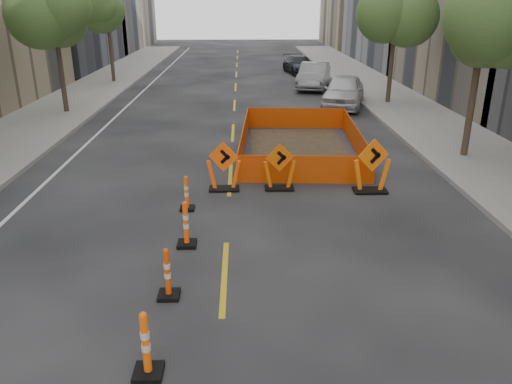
{
  "coord_description": "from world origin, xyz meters",
  "views": [
    {
      "loc": [
        0.4,
        -5.06,
        5.38
      ],
      "look_at": [
        0.72,
        5.99,
        1.1
      ],
      "focal_mm": 35.0,
      "sensor_mm": 36.0,
      "label": 1
    }
  ],
  "objects_px": {
    "channelizer_5": "(186,224)",
    "channelizer_6": "(186,193)",
    "channelizer_4": "(167,273)",
    "parked_car_far": "(299,65)",
    "parked_car_near": "(344,91)",
    "parked_car_mid": "(314,76)",
    "chevron_sign_center": "(280,166)",
    "chevron_sign_left": "(224,166)",
    "chevron_sign_right": "(372,166)",
    "channelizer_3": "(146,344)"
  },
  "relations": [
    {
      "from": "channelizer_5",
      "to": "channelizer_6",
      "type": "distance_m",
      "value": 2.16
    },
    {
      "from": "channelizer_4",
      "to": "parked_car_far",
      "type": "bearing_deg",
      "value": 79.19
    },
    {
      "from": "channelizer_4",
      "to": "channelizer_5",
      "type": "relative_size",
      "value": 0.94
    },
    {
      "from": "channelizer_6",
      "to": "parked_car_near",
      "type": "bearing_deg",
      "value": 63.4
    },
    {
      "from": "channelizer_4",
      "to": "parked_car_mid",
      "type": "distance_m",
      "value": 24.89
    },
    {
      "from": "parked_car_near",
      "to": "channelizer_6",
      "type": "bearing_deg",
      "value": -99.95
    },
    {
      "from": "channelizer_6",
      "to": "chevron_sign_center",
      "type": "xyz_separation_m",
      "value": [
        2.63,
        1.5,
        0.24
      ]
    },
    {
      "from": "channelizer_6",
      "to": "chevron_sign_left",
      "type": "xyz_separation_m",
      "value": [
        0.97,
        1.49,
        0.27
      ]
    },
    {
      "from": "channelizer_6",
      "to": "parked_car_mid",
      "type": "relative_size",
      "value": 0.2
    },
    {
      "from": "chevron_sign_left",
      "to": "chevron_sign_right",
      "type": "bearing_deg",
      "value": 10.15
    },
    {
      "from": "chevron_sign_left",
      "to": "channelizer_4",
      "type": "bearing_deg",
      "value": -84.86
    },
    {
      "from": "chevron_sign_center",
      "to": "parked_car_far",
      "type": "height_order",
      "value": "chevron_sign_center"
    },
    {
      "from": "channelizer_3",
      "to": "parked_car_near",
      "type": "height_order",
      "value": "parked_car_near"
    },
    {
      "from": "channelizer_4",
      "to": "chevron_sign_right",
      "type": "xyz_separation_m",
      "value": [
        5.26,
        5.5,
        0.3
      ]
    },
    {
      "from": "channelizer_5",
      "to": "chevron_sign_left",
      "type": "relative_size",
      "value": 0.74
    },
    {
      "from": "parked_car_far",
      "to": "channelizer_5",
      "type": "bearing_deg",
      "value": -110.34
    },
    {
      "from": "channelizer_6",
      "to": "parked_car_near",
      "type": "relative_size",
      "value": 0.2
    },
    {
      "from": "channelizer_6",
      "to": "chevron_sign_left",
      "type": "distance_m",
      "value": 1.79
    },
    {
      "from": "parked_car_mid",
      "to": "parked_car_far",
      "type": "relative_size",
      "value": 1.06
    },
    {
      "from": "channelizer_3",
      "to": "chevron_sign_center",
      "type": "xyz_separation_m",
      "value": [
        2.58,
        7.95,
        0.16
      ]
    },
    {
      "from": "chevron_sign_left",
      "to": "channelizer_6",
      "type": "bearing_deg",
      "value": -109.16
    },
    {
      "from": "channelizer_3",
      "to": "chevron_sign_center",
      "type": "distance_m",
      "value": 8.36
    },
    {
      "from": "channelizer_4",
      "to": "chevron_sign_center",
      "type": "xyz_separation_m",
      "value": [
        2.56,
        5.8,
        0.2
      ]
    },
    {
      "from": "chevron_sign_right",
      "to": "channelizer_4",
      "type": "bearing_deg",
      "value": -149.1
    },
    {
      "from": "chevron_sign_right",
      "to": "parked_car_near",
      "type": "xyz_separation_m",
      "value": [
        1.62,
        12.69,
        0.01
      ]
    },
    {
      "from": "channelizer_6",
      "to": "chevron_sign_right",
      "type": "bearing_deg",
      "value": 12.68
    },
    {
      "from": "channelizer_3",
      "to": "chevron_sign_left",
      "type": "height_order",
      "value": "chevron_sign_left"
    },
    {
      "from": "chevron_sign_left",
      "to": "chevron_sign_center",
      "type": "bearing_deg",
      "value": 14.35
    },
    {
      "from": "channelizer_4",
      "to": "channelizer_5",
      "type": "height_order",
      "value": "channelizer_5"
    },
    {
      "from": "chevron_sign_center",
      "to": "parked_car_far",
      "type": "relative_size",
      "value": 0.32
    },
    {
      "from": "chevron_sign_center",
      "to": "parked_car_mid",
      "type": "height_order",
      "value": "parked_car_mid"
    },
    {
      "from": "channelizer_3",
      "to": "parked_car_mid",
      "type": "bearing_deg",
      "value": 76.9
    },
    {
      "from": "channelizer_3",
      "to": "channelizer_5",
      "type": "relative_size",
      "value": 1.01
    },
    {
      "from": "channelizer_6",
      "to": "chevron_sign_right",
      "type": "height_order",
      "value": "chevron_sign_right"
    },
    {
      "from": "channelizer_4",
      "to": "parked_car_mid",
      "type": "height_order",
      "value": "parked_car_mid"
    },
    {
      "from": "channelizer_4",
      "to": "chevron_sign_right",
      "type": "height_order",
      "value": "chevron_sign_right"
    },
    {
      "from": "channelizer_4",
      "to": "chevron_sign_left",
      "type": "relative_size",
      "value": 0.69
    },
    {
      "from": "chevron_sign_center",
      "to": "parked_car_mid",
      "type": "distance_m",
      "value": 18.67
    },
    {
      "from": "chevron_sign_center",
      "to": "chevron_sign_right",
      "type": "xyz_separation_m",
      "value": [
        2.7,
        -0.3,
        0.1
      ]
    },
    {
      "from": "parked_car_mid",
      "to": "parked_car_far",
      "type": "xyz_separation_m",
      "value": [
        -0.15,
        7.0,
        -0.13
      ]
    },
    {
      "from": "channelizer_5",
      "to": "chevron_sign_center",
      "type": "distance_m",
      "value": 4.39
    },
    {
      "from": "chevron_sign_left",
      "to": "parked_car_mid",
      "type": "height_order",
      "value": "parked_car_mid"
    },
    {
      "from": "chevron_sign_right",
      "to": "parked_car_near",
      "type": "height_order",
      "value": "parked_car_near"
    },
    {
      "from": "channelizer_4",
      "to": "chevron_sign_right",
      "type": "distance_m",
      "value": 7.62
    },
    {
      "from": "channelizer_3",
      "to": "parked_car_near",
      "type": "xyz_separation_m",
      "value": [
        6.91,
        20.34,
        0.27
      ]
    },
    {
      "from": "chevron_sign_right",
      "to": "parked_car_mid",
      "type": "height_order",
      "value": "chevron_sign_right"
    },
    {
      "from": "chevron_sign_left",
      "to": "parked_car_mid",
      "type": "distance_m",
      "value": 19.07
    },
    {
      "from": "parked_car_far",
      "to": "chevron_sign_center",
      "type": "bearing_deg",
      "value": -106.62
    },
    {
      "from": "channelizer_4",
      "to": "channelizer_5",
      "type": "xyz_separation_m",
      "value": [
        0.13,
        2.15,
        0.03
      ]
    },
    {
      "from": "channelizer_5",
      "to": "parked_car_mid",
      "type": "xyz_separation_m",
      "value": [
        5.96,
        21.98,
        0.24
      ]
    }
  ]
}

